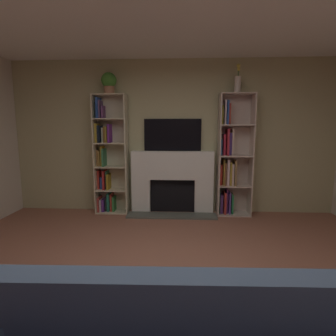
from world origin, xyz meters
The scene contains 8 objects.
ground_plane centered at (0.00, 0.00, 0.00)m, with size 6.78×6.78×0.00m, color #925C47.
wall_back_accent centered at (0.00, 2.63, 1.33)m, with size 5.77×0.06×2.66m, color tan.
fireplace centered at (0.00, 2.50, 0.57)m, with size 1.53×0.49×1.10m.
tv centered at (0.00, 2.57, 1.38)m, with size 0.99×0.06×0.56m, color black.
bookshelf_left centered at (-1.13, 2.49, 0.98)m, with size 0.57×0.29×2.06m.
bookshelf_right centered at (1.00, 2.48, 0.95)m, with size 0.57×0.32×2.06m.
potted_plant centered at (-1.07, 2.45, 2.26)m, with size 0.25×0.25×0.35m.
vase_with_flowers centered at (1.07, 2.45, 2.23)m, with size 0.10×0.10×0.46m.
Camera 1 is at (0.17, -2.15, 1.51)m, focal length 28.74 mm.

